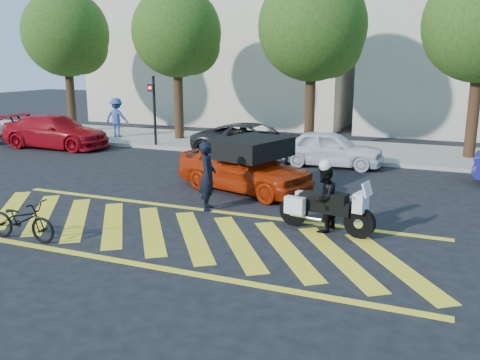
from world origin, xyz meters
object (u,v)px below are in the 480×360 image
at_px(bicycle, 22,220).
at_px(red_convertible, 244,167).
at_px(officer_bike, 208,176).
at_px(parked_left, 56,132).
at_px(parked_mid_right, 330,149).
at_px(parked_mid_left, 255,141).
at_px(officer_moto, 324,198).
at_px(police_motorcycle, 324,208).

relative_size(bicycle, red_convertible, 0.40).
xyz_separation_m(officer_bike, red_convertible, (0.15, 2.19, -0.17)).
height_order(bicycle, parked_left, parked_left).
relative_size(officer_bike, red_convertible, 0.42).
bearing_deg(parked_left, parked_mid_right, -88.93).
bearing_deg(officer_bike, parked_left, 39.55).
height_order(bicycle, red_convertible, red_convertible).
distance_m(officer_bike, parked_mid_left, 7.35).
bearing_deg(bicycle, parked_mid_left, -8.80).
bearing_deg(officer_moto, parked_mid_right, -157.06).
bearing_deg(red_convertible, parked_mid_left, 34.31).
distance_m(parked_mid_left, parked_mid_right, 3.17).
distance_m(parked_left, parked_mid_left, 9.25).
distance_m(police_motorcycle, officer_moto, 0.22).
distance_m(bicycle, parked_mid_left, 10.97).
distance_m(officer_bike, officer_moto, 3.29).
bearing_deg(officer_moto, red_convertible, -120.22).
bearing_deg(police_motorcycle, officer_moto, -144.12).
bearing_deg(police_motorcycle, parked_mid_right, 113.07).
distance_m(officer_moto, parked_mid_right, 7.52).
xyz_separation_m(red_convertible, parked_mid_left, (-1.55, 5.02, -0.04)).
distance_m(bicycle, parked_mid_right, 11.42).
relative_size(officer_bike, parked_mid_left, 0.36).
bearing_deg(red_convertible, bicycle, 170.66).
relative_size(parked_left, parked_mid_left, 1.00).
bearing_deg(parked_mid_left, police_motorcycle, -146.55).
xyz_separation_m(officer_moto, parked_mid_left, (-4.64, 7.76, -0.08)).
bearing_deg(parked_mid_left, red_convertible, -160.33).
xyz_separation_m(police_motorcycle, officer_moto, (-0.02, -0.01, 0.22)).
xyz_separation_m(police_motorcycle, parked_mid_right, (-1.52, 7.36, 0.10)).
xyz_separation_m(officer_bike, bicycle, (-2.77, -3.68, -0.45)).
bearing_deg(officer_bike, police_motorcycle, -119.83).
bearing_deg(parked_mid_left, officer_moto, -146.67).
bearing_deg(parked_mid_left, parked_mid_right, -94.71).
bearing_deg(officer_bike, parked_mid_right, -34.56).
relative_size(bicycle, parked_mid_right, 0.45).
distance_m(officer_moto, red_convertible, 4.13).
xyz_separation_m(parked_mid_left, parked_mid_right, (3.14, -0.39, -0.04)).
bearing_deg(parked_mid_right, parked_mid_left, 80.48).
bearing_deg(officer_bike, parked_mid_left, -9.22).
bearing_deg(officer_moto, parked_mid_left, -137.68).
height_order(officer_bike, police_motorcycle, officer_bike).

